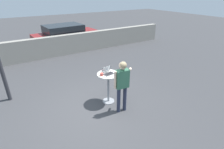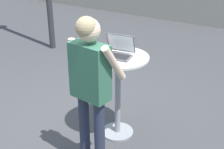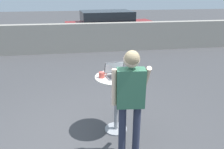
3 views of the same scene
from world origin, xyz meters
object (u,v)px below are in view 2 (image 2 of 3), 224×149
at_px(coffee_mug, 100,49).
at_px(standing_person, 90,78).
at_px(cafe_table, 118,82).
at_px(laptop, 118,51).

distance_m(coffee_mug, standing_person, 0.72).
relative_size(cafe_table, laptop, 2.78).
xyz_separation_m(laptop, coffee_mug, (-0.23, -0.03, -0.01)).
bearing_deg(laptop, standing_person, -81.94).
height_order(cafe_table, laptop, laptop).
bearing_deg(standing_person, laptop, 98.06).
relative_size(laptop, standing_person, 0.23).
bearing_deg(coffee_mug, laptop, 6.64).
height_order(laptop, coffee_mug, laptop).
bearing_deg(coffee_mug, standing_person, -62.84).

